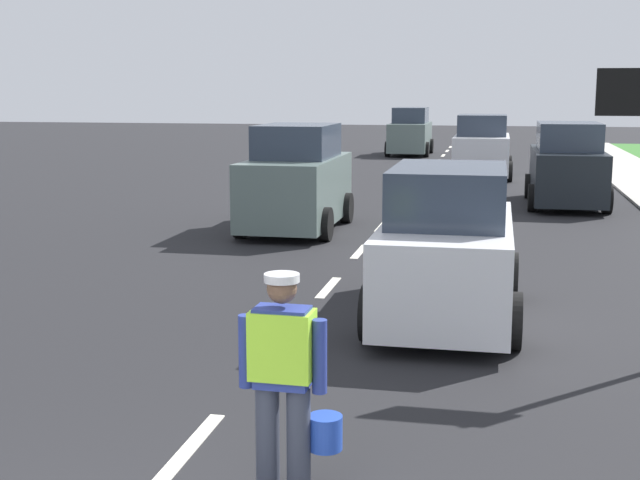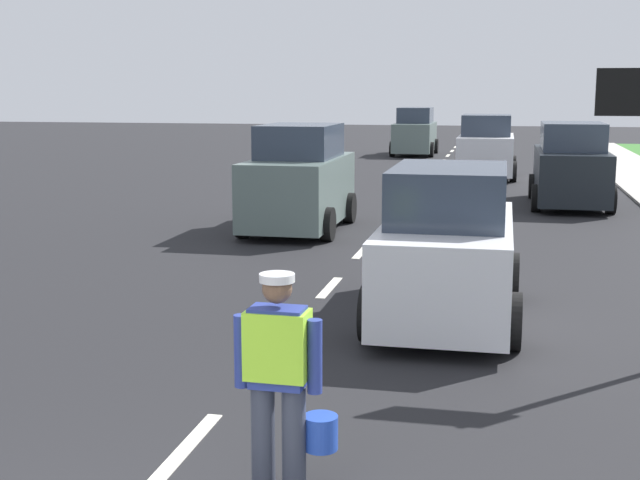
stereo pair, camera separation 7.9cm
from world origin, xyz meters
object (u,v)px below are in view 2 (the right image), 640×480
car_oncoming_lead (299,181)px  car_outgoing_far (486,149)px  car_outgoing_ahead (448,249)px  car_parked_far (571,167)px  road_worker (281,372)px  car_oncoming_third (415,133)px

car_oncoming_lead → car_outgoing_far: bearing=73.2°
car_outgoing_far → car_outgoing_ahead: bearing=-90.1°
car_outgoing_ahead → car_parked_far: bearing=78.8°
road_worker → car_oncoming_lead: car_oncoming_lead is taller
road_worker → car_parked_far: car_parked_far is taller
road_worker → car_outgoing_ahead: (0.87, 5.21, 0.00)m
car_oncoming_third → car_outgoing_far: (3.44, -9.87, -0.01)m
car_outgoing_ahead → road_worker: bearing=-99.5°
car_parked_far → car_outgoing_ahead: bearing=-101.2°
road_worker → car_outgoing_ahead: size_ratio=0.42×
car_outgoing_ahead → car_oncoming_lead: car_oncoming_lead is taller
car_outgoing_far → car_oncoming_lead: size_ratio=0.99×
car_outgoing_far → car_oncoming_lead: car_oncoming_lead is taller
car_oncoming_third → car_outgoing_ahead: car_oncoming_third is taller
car_outgoing_far → car_parked_far: (2.31, -6.82, 0.00)m
car_parked_far → car_oncoming_lead: bearing=-138.6°
car_outgoing_ahead → car_oncoming_lead: size_ratio=1.02×
road_worker → car_parked_far: bearing=79.3°
car_outgoing_far → car_oncoming_third: bearing=109.2°
car_outgoing_ahead → car_oncoming_lead: (-3.59, 6.66, 0.11)m
road_worker → car_outgoing_ahead: car_outgoing_ahead is taller
car_parked_far → car_oncoming_lead: car_oncoming_lead is taller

